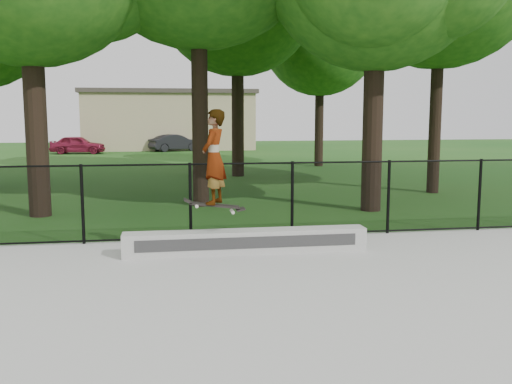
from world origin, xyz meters
The scene contains 9 objects.
ground centered at (0.00, 0.00, 0.00)m, with size 100.00×100.00×0.00m, color #184E16.
concrete_slab centered at (0.00, 0.00, 0.03)m, with size 14.00×12.00×0.06m, color #ABABA5.
grind_ledge centered at (-1.09, 4.70, 0.26)m, with size 4.26×0.40×0.41m, color #B5B6B0.
car_a centered at (-7.94, 33.23, 0.59)m, with size 1.39×3.42×1.17m, color maroon.
car_b centered at (-1.67, 34.99, 0.58)m, with size 1.24×3.22×1.17m, color black.
car_c centered at (1.38, 35.76, 0.55)m, with size 1.54×3.48×1.10m, color #989DAC.
skater_airborne centered at (-1.67, 4.43, 1.73)m, with size 0.84×0.67×1.71m.
chainlink_fence centered at (0.00, 5.90, 0.81)m, with size 16.06×0.06×1.50m.
distant_building centered at (-2.00, 38.00, 2.16)m, with size 12.40×6.40×4.30m.
Camera 1 is at (-2.49, -4.96, 2.45)m, focal length 40.00 mm.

